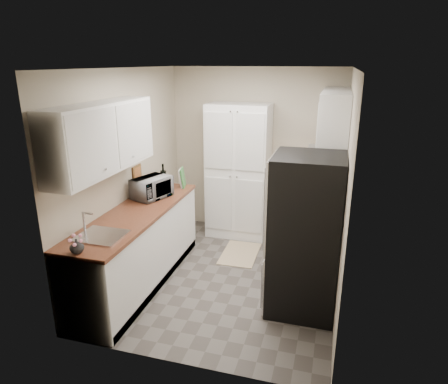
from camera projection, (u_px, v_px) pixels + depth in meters
The scene contains 16 objects.
ground at pixel (228, 275), 5.03m from camera, with size 3.20×3.20×0.00m, color #56514C.
room_shell at pixel (227, 149), 4.51m from camera, with size 2.64×3.24×2.52m.
pantry_cabinet at pixel (238, 171), 5.97m from camera, with size 0.90×0.55×2.00m, color white.
base_cabinet_left at pixel (139, 249), 4.75m from camera, with size 0.60×2.30×0.88m, color white.
countertop_left at pixel (136, 213), 4.61m from camera, with size 0.63×2.33×0.04m, color brown.
base_cabinet_right at pixel (316, 217), 5.72m from camera, with size 0.60×0.80×0.88m, color white.
countertop_right at pixel (319, 187), 5.58m from camera, with size 0.63×0.83×0.04m, color brown.
electric_range at pixel (311, 237), 4.98m from camera, with size 0.71×0.78×1.13m.
refrigerator at pixel (305, 235), 4.14m from camera, with size 0.70×0.72×1.70m, color #B7B7BC.
microwave at pixel (152, 188), 5.03m from camera, with size 0.48×0.32×0.26m, color #A2A2A6.
wine_bottle at pixel (163, 177), 5.39m from camera, with size 0.08×0.08×0.31m, color black.
flower_vase at pixel (77, 246), 3.59m from camera, with size 0.13×0.13×0.13m, color white.
cutting_board at pixel (183, 178), 5.47m from camera, with size 0.02×0.21×0.26m, color #3C873F.
toaster_oven at pixel (318, 180), 5.51m from camera, with size 0.26×0.32×0.19m, color silver.
fruit_basket at pixel (317, 169), 5.47m from camera, with size 0.27×0.27×0.11m, color orange, non-canonical shape.
kitchen_mat at pixel (240, 253), 5.59m from camera, with size 0.48×0.77×0.01m, color tan.
Camera 1 is at (1.17, -4.29, 2.57)m, focal length 32.00 mm.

